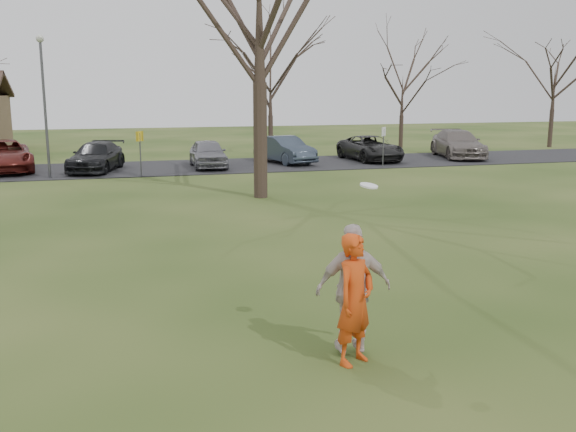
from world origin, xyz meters
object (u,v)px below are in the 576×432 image
Objects in this scene: car_7 at (458,144)px; catching_play at (354,288)px; big_tree at (259,1)px; car_4 at (208,153)px; car_2 at (4,156)px; car_5 at (285,150)px; car_6 at (370,148)px; player_defender at (355,299)px; car_3 at (96,157)px; lamp_post at (44,89)px.

catching_play is at bearing -110.31° from car_7.
car_4 is at bearing 93.27° from big_tree.
catching_play is at bearing -81.15° from car_2.
car_7 is (24.47, -0.03, 0.03)m from car_2.
car_7 is at bearing -15.62° from car_5.
car_7 reaches higher than car_6.
player_defender reaches higher than car_6.
car_2 is 2.13× the size of catching_play.
car_5 is at bearing 20.46° from car_3.
car_6 is 0.78× the size of lamp_post.
car_3 is at bearing 67.23° from player_defender.
car_7 is at bearing -2.87° from car_6.
big_tree reaches higher than player_defender.
car_4 is (9.74, -0.94, -0.05)m from car_2.
car_2 is at bearing 176.08° from car_4.
big_tree is (-8.66, -10.25, 6.28)m from car_6.
car_2 is at bearing -176.27° from car_3.
car_4 is 0.95× the size of car_5.
player_defender is at bearing -117.18° from car_6.
car_2 is (-8.27, 25.10, -0.18)m from player_defender.
big_tree reaches higher than lamp_post.
car_6 is at bearing 6.58° from car_4.
catching_play is (-1.40, -23.90, 0.31)m from car_4.
lamp_post is (-16.66, -2.75, 3.25)m from car_6.
car_5 reaches higher than car_6.
lamp_post is (-11.73, -2.78, 3.21)m from car_5.
car_4 is at bearing 14.66° from lamp_post.
car_5 is at bearing 175.65° from car_6.
car_3 reaches higher than car_6.
player_defender is 27.15m from car_6.
car_3 is 0.87× the size of car_7.
big_tree is (1.94, 14.45, 5.94)m from catching_play.
player_defender reaches higher than car_4.
catching_play is at bearing -74.58° from lamp_post.
car_6 is 5.53m from car_7.
car_7 reaches higher than car_3.
lamp_post is (2.28, -2.89, 3.17)m from car_2.
catching_play is (-10.61, -24.70, 0.34)m from car_6.
lamp_post is at bearing -119.66° from car_3.
lamp_post is (-7.46, -1.95, 3.22)m from car_4.
car_5 is 12.48m from lamp_post.
car_7 is 2.11× the size of catching_play.
big_tree is (5.99, -9.48, 6.28)m from car_3.
car_3 is at bearing 122.30° from big_tree.
car_3 is 14.67m from car_6.
car_2 is at bearing 128.27° from lamp_post.
catching_play reaches higher than car_6.
car_4 is at bearing -179.04° from car_6.
catching_play is (-5.68, -24.73, 0.31)m from car_5.
car_6 is 14.82m from big_tree.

